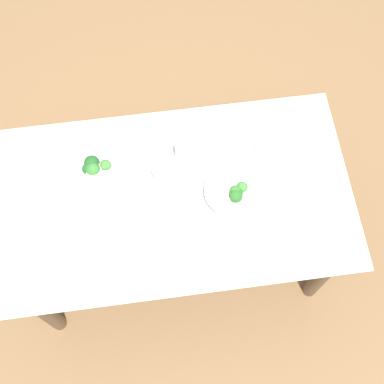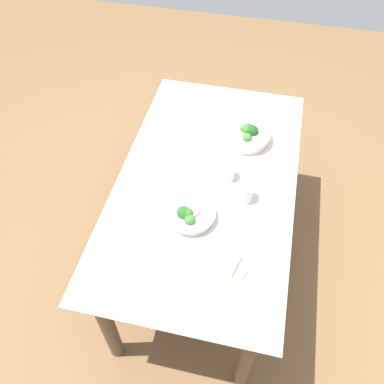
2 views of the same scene
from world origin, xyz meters
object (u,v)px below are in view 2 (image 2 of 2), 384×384
broccoli_bowl_far (247,135)px  water_glass_center (245,192)px  bread_side_plate (225,263)px  napkin_folded_upper (196,142)px  table_knife_left (253,117)px  table_knife_right (202,110)px  broccoli_bowl_near (190,215)px  water_glass_side (227,172)px  fork_by_near_bowl (199,196)px  fork_by_far_bowl (198,155)px

broccoli_bowl_far → water_glass_center: broccoli_bowl_far is taller
bread_side_plate → napkin_folded_upper: bread_side_plate is taller
table_knife_left → table_knife_right: size_ratio=0.96×
napkin_folded_upper → broccoli_bowl_far: bearing=105.3°
broccoli_bowl_near → water_glass_side: bearing=157.0°
table_knife_left → table_knife_right: bearing=47.7°
broccoli_bowl_far → table_knife_right: size_ratio=1.12×
broccoli_bowl_far → table_knife_left: 0.19m
broccoli_bowl_near → bread_side_plate: bearing=45.0°
table_knife_left → broccoli_bowl_far: bearing=134.5°
water_glass_side → napkin_folded_upper: size_ratio=0.47×
water_glass_side → water_glass_center: bearing=41.8°
bread_side_plate → fork_by_near_bowl: (-0.32, -0.17, -0.01)m
water_glass_center → table_knife_right: water_glass_center is taller
broccoli_bowl_far → table_knife_right: 0.34m
water_glass_center → water_glass_side: water_glass_center is taller
fork_by_near_bowl → table_knife_left: 0.64m
broccoli_bowl_near → fork_by_near_bowl: size_ratio=2.29×
broccoli_bowl_near → napkin_folded_upper: size_ratio=1.30×
broccoli_bowl_near → fork_by_near_bowl: 0.14m
table_knife_right → napkin_folded_upper: napkin_folded_upper is taller
fork_by_far_bowl → bread_side_plate: bearing=95.8°
broccoli_bowl_near → water_glass_center: water_glass_center is taller
fork_by_near_bowl → water_glass_side: bearing=140.6°
broccoli_bowl_far → fork_by_far_bowl: (0.16, -0.22, -0.04)m
water_glass_side → fork_by_far_bowl: water_glass_side is taller
broccoli_bowl_near → broccoli_bowl_far: bearing=162.5°
napkin_folded_upper → fork_by_near_bowl: bearing=14.5°
water_glass_center → table_knife_left: water_glass_center is taller
fork_by_far_bowl → table_knife_left: bearing=-139.9°
broccoli_bowl_far → water_glass_side: 0.28m
bread_side_plate → table_knife_left: (-0.93, -0.00, -0.01)m
water_glass_center → napkin_folded_upper: (-0.32, -0.29, -0.04)m
napkin_folded_upper → water_glass_center: bearing=42.6°
broccoli_bowl_near → table_knife_left: size_ratio=1.04×
napkin_folded_upper → fork_by_far_bowl: bearing=16.8°
water_glass_center → fork_by_far_bowl: size_ratio=0.84×
fork_by_far_bowl → table_knife_left: 0.42m
bread_side_plate → napkin_folded_upper: 0.73m
broccoli_bowl_far → water_glass_center: 0.39m
broccoli_bowl_near → fork_by_far_bowl: bearing=-173.0°
broccoli_bowl_far → table_knife_right: broccoli_bowl_far is taller
bread_side_plate → water_glass_side: size_ratio=2.47×
water_glass_center → bread_side_plate: bearing=-4.4°
water_glass_side → table_knife_right: (-0.47, -0.22, -0.04)m
bread_side_plate → broccoli_bowl_near: bearing=-135.0°
broccoli_bowl_near → water_glass_center: 0.27m
broccoli_bowl_near → fork_by_far_bowl: broccoli_bowl_near is taller
bread_side_plate → table_knife_right: bread_side_plate is taller
broccoli_bowl_far → broccoli_bowl_near: broccoli_bowl_far is taller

